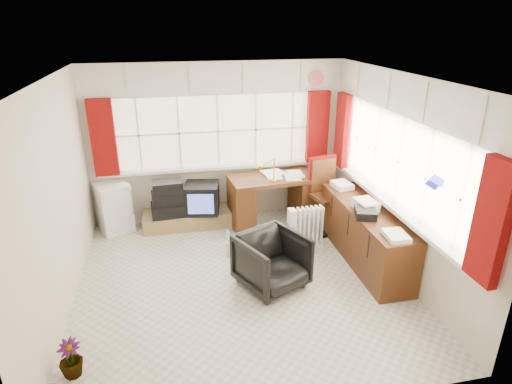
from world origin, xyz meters
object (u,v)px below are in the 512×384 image
at_px(task_chair, 325,191).
at_px(credenza, 365,234).
at_px(desk, 273,197).
at_px(crt_tv, 202,198).
at_px(tv_bench, 189,218).
at_px(office_chair, 272,261).
at_px(mini_fridge, 114,207).
at_px(desk_lamp, 274,164).
at_px(radiator, 307,233).

relative_size(task_chair, credenza, 0.57).
distance_m(desk, crt_tv, 1.12).
height_order(credenza, tv_bench, credenza).
relative_size(desk, credenza, 0.72).
distance_m(credenza, crt_tv, 2.52).
bearing_deg(tv_bench, desk, -6.91).
xyz_separation_m(office_chair, tv_bench, (-0.90, 1.88, -0.22)).
bearing_deg(office_chair, desk, 50.06).
height_order(office_chair, crt_tv, crt_tv).
relative_size(office_chair, mini_fridge, 0.98).
xyz_separation_m(desk_lamp, credenza, (0.98, -1.17, -0.67)).
bearing_deg(crt_tv, desk_lamp, -14.84).
relative_size(office_chair, crt_tv, 1.28).
bearing_deg(tv_bench, office_chair, -64.33).
bearing_deg(credenza, desk, 124.57).
bearing_deg(crt_tv, tv_bench, 165.09).
bearing_deg(desk_lamp, credenza, -50.25).
height_order(task_chair, credenza, task_chair).
bearing_deg(credenza, office_chair, -165.51).
height_order(desk_lamp, task_chair, desk_lamp).
relative_size(task_chair, office_chair, 1.52).
distance_m(radiator, crt_tv, 1.76).
bearing_deg(desk, task_chair, -21.76).
distance_m(desk, tv_bench, 1.39).
relative_size(task_chair, tv_bench, 0.81).
xyz_separation_m(radiator, mini_fridge, (-2.71, 1.22, 0.11)).
bearing_deg(office_chair, task_chair, 24.60).
distance_m(task_chair, tv_bench, 2.19).
xyz_separation_m(desk_lamp, mini_fridge, (-2.42, 0.43, -0.67)).
xyz_separation_m(office_chair, credenza, (1.38, 0.36, 0.05)).
bearing_deg(office_chair, crt_tv, 84.92).
height_order(tv_bench, mini_fridge, mini_fridge).
distance_m(radiator, credenza, 0.79).
bearing_deg(crt_tv, credenza, -35.42).
xyz_separation_m(task_chair, mini_fridge, (-3.20, 0.54, -0.22)).
relative_size(radiator, crt_tv, 1.13).
bearing_deg(task_chair, desk_lamp, 171.71).
bearing_deg(task_chair, desk, 158.24).
relative_size(desk, office_chair, 1.91).
distance_m(task_chair, office_chair, 1.87).
distance_m(task_chair, crt_tv, 1.91).
xyz_separation_m(task_chair, radiator, (-0.49, -0.68, -0.33)).
bearing_deg(desk_lamp, desk, 77.07).
height_order(task_chair, mini_fridge, task_chair).
distance_m(office_chair, radiator, 1.01).
relative_size(office_chair, radiator, 1.13).
xyz_separation_m(desk, radiator, (0.25, -0.98, -0.17)).
bearing_deg(credenza, radiator, 151.13).
height_order(radiator, crt_tv, crt_tv).
xyz_separation_m(credenza, tv_bench, (-2.28, 1.52, -0.26)).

